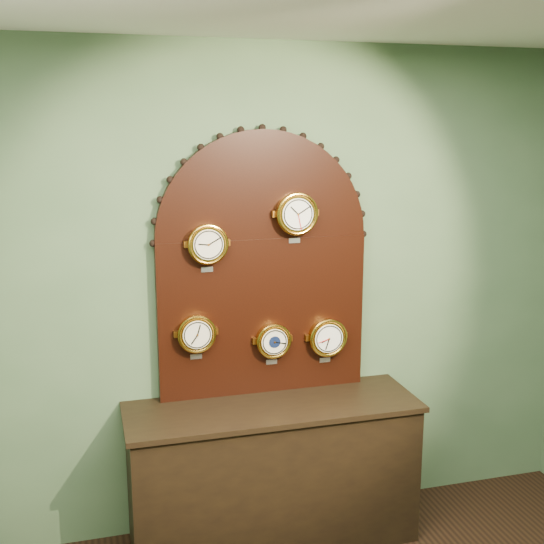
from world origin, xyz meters
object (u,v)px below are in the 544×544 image
object	(u,v)px
barometer	(273,340)
roman_clock	(208,244)
display_board	(263,257)
tide_clock	(327,337)
shop_counter	(273,475)
arabic_clock	(296,214)
hygrometer	(196,333)

from	to	relation	value
barometer	roman_clock	bearing A→B (deg)	-179.95
display_board	tide_clock	distance (m)	0.61
shop_counter	barometer	size ratio (longest dim) A/B	6.27
arabic_clock	hygrometer	size ratio (longest dim) A/B	1.08
shop_counter	tide_clock	distance (m)	0.84
shop_counter	tide_clock	world-z (taller)	tide_clock
shop_counter	display_board	size ratio (longest dim) A/B	1.05
roman_clock	hygrometer	bearing A→B (deg)	179.87
roman_clock	hygrometer	size ratio (longest dim) A/B	1.02
roman_clock	arabic_clock	bearing A→B (deg)	-0.05
arabic_clock	shop_counter	bearing A→B (deg)	-139.01
roman_clock	arabic_clock	size ratio (longest dim) A/B	0.94
barometer	tide_clock	bearing A→B (deg)	-0.08
display_board	shop_counter	bearing A→B (deg)	-90.00
tide_clock	arabic_clock	bearing A→B (deg)	-179.92
roman_clock	barometer	distance (m)	0.68
hygrometer	barometer	bearing A→B (deg)	0.02
hygrometer	barometer	size ratio (longest dim) A/B	1.05
display_board	tide_clock	bearing A→B (deg)	-10.21
display_board	tide_clock	world-z (taller)	display_board
roman_clock	hygrometer	distance (m)	0.50
barometer	tide_clock	size ratio (longest dim) A/B	0.91
display_board	hygrometer	distance (m)	0.56
hygrometer	tide_clock	size ratio (longest dim) A/B	0.96
display_board	tide_clock	xyz separation A→B (m)	(0.37, -0.07, -0.48)
roman_clock	barometer	xyz separation A→B (m)	(0.37, 0.00, -0.57)
shop_counter	roman_clock	distance (m)	1.37
tide_clock	shop_counter	bearing A→B (deg)	-157.49
roman_clock	tide_clock	world-z (taller)	roman_clock
roman_clock	barometer	bearing A→B (deg)	0.05
arabic_clock	tide_clock	bearing A→B (deg)	0.08
display_board	roman_clock	xyz separation A→B (m)	(-0.32, -0.07, 0.10)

